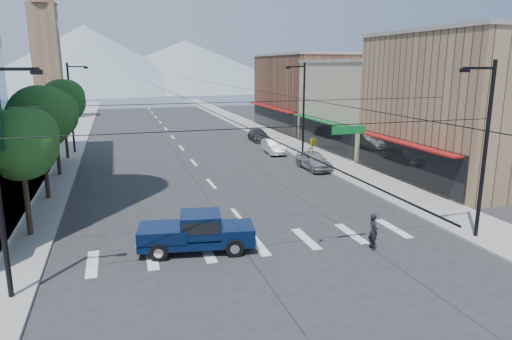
{
  "coord_description": "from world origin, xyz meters",
  "views": [
    {
      "loc": [
        -6.53,
        -18.86,
        8.72
      ],
      "look_at": [
        0.77,
        4.95,
        3.0
      ],
      "focal_mm": 32.0,
      "sensor_mm": 36.0,
      "label": 1
    }
  ],
  "objects_px": {
    "pedestrian": "(373,231)",
    "parked_car_mid": "(273,146)",
    "parked_car_near": "(314,160)",
    "parked_car_far": "(259,135)",
    "pickup_truck": "(196,231)"
  },
  "relations": [
    {
      "from": "pedestrian",
      "to": "parked_car_far",
      "type": "xyz_separation_m",
      "value": [
        4.4,
        32.72,
        -0.23
      ]
    },
    {
      "from": "parked_car_near",
      "to": "parked_car_mid",
      "type": "height_order",
      "value": "parked_car_near"
    },
    {
      "from": "parked_car_near",
      "to": "parked_car_mid",
      "type": "xyz_separation_m",
      "value": [
        -0.92,
        7.91,
        -0.06
      ]
    },
    {
      "from": "parked_car_near",
      "to": "parked_car_mid",
      "type": "bearing_deg",
      "value": 95.55
    },
    {
      "from": "parked_car_mid",
      "to": "parked_car_far",
      "type": "relative_size",
      "value": 0.95
    },
    {
      "from": "pickup_truck",
      "to": "pedestrian",
      "type": "xyz_separation_m",
      "value": [
        8.24,
        -2.27,
        -0.08
      ]
    },
    {
      "from": "pedestrian",
      "to": "parked_car_mid",
      "type": "relative_size",
      "value": 0.41
    },
    {
      "from": "parked_car_near",
      "to": "parked_car_far",
      "type": "height_order",
      "value": "parked_car_near"
    },
    {
      "from": "pedestrian",
      "to": "parked_car_mid",
      "type": "distance_m",
      "value": 24.99
    },
    {
      "from": "parked_car_near",
      "to": "parked_car_far",
      "type": "xyz_separation_m",
      "value": [
        0.0,
        15.89,
        -0.11
      ]
    },
    {
      "from": "pickup_truck",
      "to": "pedestrian",
      "type": "bearing_deg",
      "value": -6.22
    },
    {
      "from": "pickup_truck",
      "to": "parked_car_near",
      "type": "height_order",
      "value": "pickup_truck"
    },
    {
      "from": "parked_car_near",
      "to": "parked_car_mid",
      "type": "distance_m",
      "value": 7.97
    },
    {
      "from": "pedestrian",
      "to": "parked_car_far",
      "type": "bearing_deg",
      "value": 1.87
    },
    {
      "from": "pedestrian",
      "to": "parked_car_mid",
      "type": "xyz_separation_m",
      "value": [
        3.48,
        24.74,
        -0.18
      ]
    }
  ]
}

